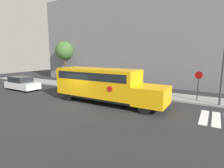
% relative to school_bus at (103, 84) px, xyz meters
% --- Properties ---
extents(ground_plane, '(60.00, 60.00, 0.00)m').
position_rel_school_bus_xyz_m(ground_plane, '(-1.87, -1.58, -1.66)').
color(ground_plane, '#28282B').
extents(sidewalk_strip, '(44.00, 3.00, 0.15)m').
position_rel_school_bus_xyz_m(sidewalk_strip, '(-1.87, 4.92, -1.59)').
color(sidewalk_strip, gray).
rests_on(sidewalk_strip, ground).
extents(building_backdrop, '(32.00, 4.00, 13.01)m').
position_rel_school_bus_xyz_m(building_backdrop, '(-1.87, 11.42, 4.84)').
color(building_backdrop, slate).
rests_on(building_backdrop, ground).
extents(school_bus, '(9.79, 2.57, 2.93)m').
position_rel_school_bus_xyz_m(school_bus, '(0.00, 0.00, 0.00)').
color(school_bus, '#EAA80F').
rests_on(school_bus, ground).
extents(parked_car, '(4.38, 1.85, 1.59)m').
position_rel_school_bus_xyz_m(parked_car, '(-11.30, -0.33, -0.89)').
color(parked_car, silver).
rests_on(parked_car, ground).
extents(stop_sign, '(0.66, 0.10, 2.72)m').
position_rel_school_bus_xyz_m(stop_sign, '(7.02, 4.39, 0.11)').
color(stop_sign, '#38383A').
rests_on(stop_sign, ground).
extents(tree_near_sidewalk, '(2.94, 2.94, 6.27)m').
position_rel_school_bus_xyz_m(tree_near_sidewalk, '(-13.39, 8.70, 3.09)').
color(tree_near_sidewalk, '#423323').
rests_on(tree_near_sidewalk, ground).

